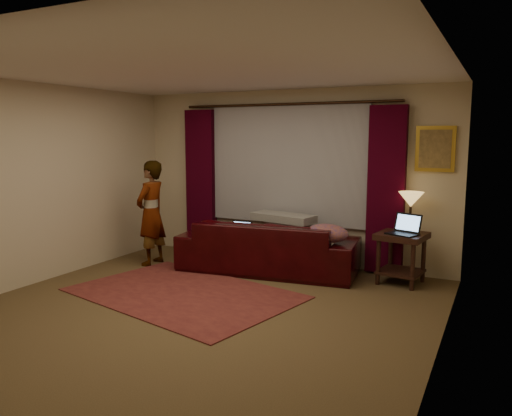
{
  "coord_description": "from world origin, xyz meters",
  "views": [
    {
      "loc": [
        2.94,
        -4.48,
        1.93
      ],
      "look_at": [
        0.1,
        1.2,
        1.0
      ],
      "focal_mm": 35.0,
      "sensor_mm": 36.0,
      "label": 1
    }
  ],
  "objects": [
    {
      "name": "drape_left",
      "position": [
        -1.5,
        2.39,
        1.18
      ],
      "size": [
        0.5,
        0.14,
        2.3
      ],
      "primitive_type": "cube",
      "color": "#320110",
      "rests_on": "floor"
    },
    {
      "name": "sheer_curtain",
      "position": [
        0.0,
        2.44,
        1.5
      ],
      "size": [
        2.5,
        0.05,
        1.8
      ],
      "primitive_type": "cube",
      "color": "#95969D",
      "rests_on": "wall_back"
    },
    {
      "name": "wall_right",
      "position": [
        2.5,
        0.0,
        1.3
      ],
      "size": [
        0.02,
        5.0,
        2.6
      ],
      "primitive_type": "cube",
      "color": "beige",
      "rests_on": "ground"
    },
    {
      "name": "drape_right",
      "position": [
        1.5,
        2.39,
        1.18
      ],
      "size": [
        0.5,
        0.14,
        2.3
      ],
      "primitive_type": "cube",
      "color": "#320110",
      "rests_on": "floor"
    },
    {
      "name": "sofa",
      "position": [
        -0.01,
        1.81,
        0.51
      ],
      "size": [
        2.63,
        1.4,
        1.01
      ],
      "primitive_type": "imported",
      "rotation": [
        0.0,
        0.0,
        3.27
      ],
      "color": "black",
      "rests_on": "floor"
    },
    {
      "name": "end_table",
      "position": [
        1.8,
        2.05,
        0.34
      ],
      "size": [
        0.66,
        0.66,
        0.67
      ],
      "primitive_type": "cube",
      "rotation": [
        0.0,
        0.0,
        -0.14
      ],
      "color": "black",
      "rests_on": "floor"
    },
    {
      "name": "person",
      "position": [
        -1.74,
        1.38,
        0.78
      ],
      "size": [
        0.47,
        0.47,
        1.56
      ],
      "primitive_type": "imported",
      "rotation": [
        0.0,
        0.0,
        -1.54
      ],
      "color": "gray",
      "rests_on": "floor"
    },
    {
      "name": "laptop_table",
      "position": [
        1.82,
        1.93,
        0.8
      ],
      "size": [
        0.48,
        0.5,
        0.26
      ],
      "primitive_type": null,
      "rotation": [
        0.0,
        0.0,
        -0.36
      ],
      "color": "black",
      "rests_on": "end_table"
    },
    {
      "name": "floor",
      "position": [
        0.0,
        0.0,
        -0.01
      ],
      "size": [
        5.0,
        5.0,
        0.01
      ],
      "primitive_type": "cube",
      "color": "brown",
      "rests_on": "ground"
    },
    {
      "name": "picture_frame",
      "position": [
        2.1,
        2.47,
        1.75
      ],
      "size": [
        0.5,
        0.04,
        0.6
      ],
      "primitive_type": "cube",
      "color": "gold",
      "rests_on": "wall_back"
    },
    {
      "name": "throw_blanket",
      "position": [
        0.11,
        2.06,
        1.02
      ],
      "size": [
        0.99,
        0.55,
        0.11
      ],
      "primitive_type": "cube",
      "rotation": [
        0.0,
        0.0,
        -0.2
      ],
      "color": "gray",
      "rests_on": "sofa"
    },
    {
      "name": "clothing_pile",
      "position": [
        0.87,
        1.75,
        0.63
      ],
      "size": [
        0.6,
        0.47,
        0.25
      ],
      "primitive_type": "ellipsoid",
      "rotation": [
        0.0,
        0.0,
        -0.04
      ],
      "color": "#794651",
      "rests_on": "sofa"
    },
    {
      "name": "ceiling",
      "position": [
        0.0,
        0.0,
        2.6
      ],
      "size": [
        5.0,
        5.0,
        0.02
      ],
      "primitive_type": "cube",
      "color": "silver",
      "rests_on": "ground"
    },
    {
      "name": "laptop_sofa",
      "position": [
        -0.34,
        1.54,
        0.61
      ],
      "size": [
        0.31,
        0.34,
        0.22
      ],
      "primitive_type": null,
      "rotation": [
        0.0,
        0.0,
        0.05
      ],
      "color": "black",
      "rests_on": "sofa"
    },
    {
      "name": "tiffany_lamp",
      "position": [
        1.86,
        2.22,
        0.93
      ],
      "size": [
        0.35,
        0.35,
        0.52
      ],
      "primitive_type": null,
      "rotation": [
        0.0,
        0.0,
        -0.08
      ],
      "color": "olive",
      "rests_on": "end_table"
    },
    {
      "name": "area_rug",
      "position": [
        -0.5,
        0.4,
        0.01
      ],
      "size": [
        3.0,
        2.33,
        0.01
      ],
      "primitive_type": "cube",
      "rotation": [
        0.0,
        0.0,
        -0.22
      ],
      "color": "maroon",
      "rests_on": "floor"
    },
    {
      "name": "wall_left",
      "position": [
        -2.5,
        0.0,
        1.3
      ],
      "size": [
        0.02,
        5.0,
        2.6
      ],
      "primitive_type": "cube",
      "color": "beige",
      "rests_on": "ground"
    },
    {
      "name": "curtain_rod",
      "position": [
        0.0,
        2.39,
        2.38
      ],
      "size": [
        0.04,
        0.04,
        3.4
      ],
      "primitive_type": "cylinder",
      "color": "#301E11",
      "rests_on": "wall_back"
    },
    {
      "name": "wall_back",
      "position": [
        0.0,
        2.5,
        1.3
      ],
      "size": [
        5.0,
        0.02,
        2.6
      ],
      "primitive_type": "cube",
      "color": "beige",
      "rests_on": "ground"
    }
  ]
}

